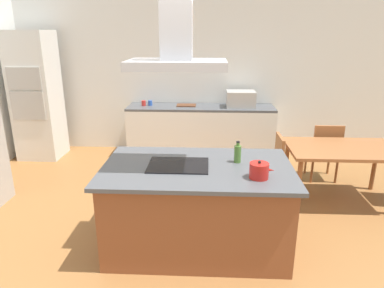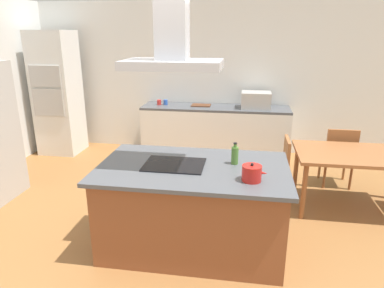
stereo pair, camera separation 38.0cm
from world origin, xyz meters
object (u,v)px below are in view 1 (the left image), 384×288
Objects in this scene: range_hood at (177,40)px; cutting_board at (186,105)px; olive_oil_bottle at (238,153)px; wall_oven_stack at (36,96)px; cooktop at (178,165)px; chair_at_left_end at (270,164)px; countertop_microwave at (241,99)px; coffee_mug_blue at (150,103)px; dining_table at (342,153)px; tea_kettle at (259,171)px; coffee_mug_red at (144,103)px; chair_facing_back_wall at (325,149)px.

cutting_board is at bearing 92.15° from range_hood.
wall_oven_stack reaches higher than olive_oil_bottle.
cooktop is 3.79m from wall_oven_stack.
chair_at_left_end is (1.23, -1.81, -0.40)m from cutting_board.
countertop_microwave is 0.97m from cutting_board.
cutting_board is 0.38× the size of range_hood.
coffee_mug_blue reaches higher than cutting_board.
countertop_microwave reaches higher than dining_table.
wall_oven_stack is 1.57× the size of dining_table.
tea_kettle reaches higher than cooktop.
range_hood reaches higher than coffee_mug_red.
cutting_board is at bearing 2.13° from coffee_mug_red.
chair_facing_back_wall is at bearing -28.07° from cutting_board.
dining_table is at bearing 28.80° from cooktop.
countertop_microwave is 0.23× the size of wall_oven_stack.
cutting_board is at bearing 6.23° from wall_oven_stack.
chair_facing_back_wall is at bearing 41.23° from range_hood.
tea_kettle is at bearing -91.68° from countertop_microwave.
dining_table is (1.28, 1.39, -0.31)m from tea_kettle.
cooktop is 2.34m from dining_table.
olive_oil_bottle is 1.78m from dining_table.
wall_oven_stack reaches higher than chair_facing_back_wall.
dining_table is (2.04, 1.12, -0.24)m from cooktop.
countertop_microwave reaches higher than cooktop.
dining_table is at bearing -56.11° from countertop_microwave.
tea_kettle is at bearing -121.87° from chair_facing_back_wall.
olive_oil_bottle is at bearing -75.87° from cutting_board.
cutting_board is (0.65, 0.00, -0.04)m from coffee_mug_blue.
chair_facing_back_wall is (2.92, -1.12, -0.44)m from coffee_mug_red.
range_hood is at bearing 160.76° from tea_kettle.
wall_oven_stack is at bearing 135.67° from range_hood.
cooktop is 0.27× the size of wall_oven_stack.
olive_oil_bottle is 0.25× the size of range_hood.
coffee_mug_red is 0.04× the size of wall_oven_stack.
tea_kettle is at bearing -67.14° from olive_oil_bottle.
cutting_board is 2.82m from dining_table.
coffee_mug_red is (-1.64, 3.17, -0.03)m from tea_kettle.
chair_facing_back_wall reaches higher than dining_table.
cutting_board is (-0.87, 3.20, -0.06)m from tea_kettle.
olive_oil_bottle reaches higher than dining_table.
coffee_mug_blue is 2.65m from chair_at_left_end.
cutting_board is (-0.11, 2.93, 0.00)m from cooktop.
tea_kettle is at bearing -62.61° from coffee_mug_red.
range_hood reaches higher than chair_facing_back_wall.
dining_table is 2.73m from range_hood.
cooktop is 0.67× the size of chair_at_left_end.
tea_kettle is 0.25× the size of range_hood.
coffee_mug_red and coffee_mug_blue have the same top height.
range_hood reaches higher than dining_table.
cooktop is at bearing -167.76° from olive_oil_bottle.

